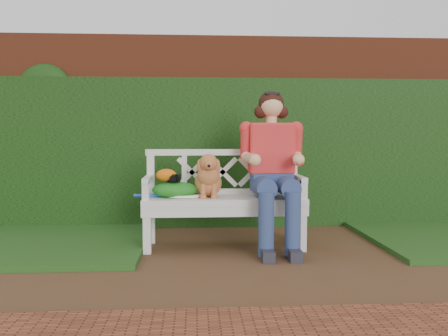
{
  "coord_description": "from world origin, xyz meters",
  "views": [
    {
      "loc": [
        -0.63,
        -3.76,
        1.06
      ],
      "look_at": [
        -0.36,
        0.65,
        0.75
      ],
      "focal_mm": 38.0,
      "sensor_mm": 36.0,
      "label": 1
    }
  ],
  "objects": [
    {
      "name": "grass_left",
      "position": [
        -2.4,
        0.9,
        0.03
      ],
      "size": [
        2.6,
        2.0,
        0.05
      ],
      "primitive_type": "cube",
      "color": "#173312",
      "rests_on": "ground"
    },
    {
      "name": "ivy_hedge",
      "position": [
        0.0,
        1.68,
        0.85
      ],
      "size": [
        10.0,
        0.18,
        1.7
      ],
      "primitive_type": "cube",
      "color": "#29611A",
      "rests_on": "ground"
    },
    {
      "name": "tennis_racket",
      "position": [
        -0.76,
        0.65,
        0.5
      ],
      "size": [
        0.73,
        0.54,
        0.03
      ],
      "primitive_type": null,
      "rotation": [
        0.0,
        0.0,
        0.43
      ],
      "color": "silver",
      "rests_on": "garden_bench"
    },
    {
      "name": "baseball_glove",
      "position": [
        -0.9,
        0.66,
        0.69
      ],
      "size": [
        0.19,
        0.14,
        0.12
      ],
      "primitive_type": "ellipsoid",
      "rotation": [
        0.0,
        0.0,
        -0.0
      ],
      "color": "#D3610D",
      "rests_on": "green_bag"
    },
    {
      "name": "camera_item",
      "position": [
        -0.83,
        0.64,
        0.66
      ],
      "size": [
        0.12,
        0.1,
        0.07
      ],
      "primitive_type": "cube",
      "rotation": [
        0.0,
        0.0,
        -0.23
      ],
      "color": "black",
      "rests_on": "green_bag"
    },
    {
      "name": "green_bag",
      "position": [
        -0.82,
        0.66,
        0.55
      ],
      "size": [
        0.52,
        0.47,
        0.15
      ],
      "primitive_type": null,
      "rotation": [
        0.0,
        0.0,
        -0.41
      ],
      "color": "#277032",
      "rests_on": "garden_bench"
    },
    {
      "name": "ground",
      "position": [
        0.0,
        0.0,
        0.0
      ],
      "size": [
        60.0,
        60.0,
        0.0
      ],
      "primitive_type": "plane",
      "color": "#51311C"
    },
    {
      "name": "garden_bench",
      "position": [
        -0.36,
        0.65,
        0.24
      ],
      "size": [
        1.64,
        0.77,
        0.48
      ],
      "primitive_type": null,
      "rotation": [
        0.0,
        0.0,
        0.11
      ],
      "color": "white",
      "rests_on": "ground"
    },
    {
      "name": "seated_woman",
      "position": [
        0.09,
        0.63,
        0.74
      ],
      "size": [
        0.68,
        0.88,
        1.49
      ],
      "primitive_type": null,
      "rotation": [
        0.0,
        0.0,
        0.07
      ],
      "color": "#FE5C7E",
      "rests_on": "ground"
    },
    {
      "name": "dog",
      "position": [
        -0.51,
        0.64,
        0.69
      ],
      "size": [
        0.39,
        0.45,
        0.41
      ],
      "primitive_type": null,
      "rotation": [
        0.0,
        0.0,
        0.37
      ],
      "color": "#B26C34",
      "rests_on": "garden_bench"
    },
    {
      "name": "brick_wall",
      "position": [
        0.0,
        1.9,
        1.1
      ],
      "size": [
        10.0,
        0.3,
        2.2
      ],
      "primitive_type": "cube",
      "color": "brown",
      "rests_on": "ground"
    }
  ]
}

